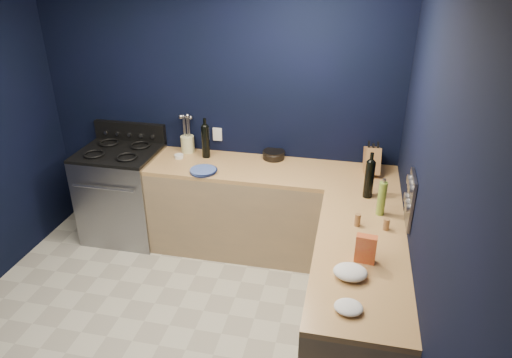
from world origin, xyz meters
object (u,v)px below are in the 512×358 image
(gas_range, at_px, (124,195))
(utensil_crock, at_px, (188,144))
(plate_stack, at_px, (203,171))
(crouton_bag, at_px, (366,249))
(knife_block, at_px, (372,161))

(gas_range, xyz_separation_m, utensil_crock, (0.64, 0.24, 0.52))
(gas_range, bearing_deg, utensil_crock, 20.66)
(plate_stack, height_order, utensil_crock, utensil_crock)
(gas_range, distance_m, utensil_crock, 0.86)
(plate_stack, relative_size, utensil_crock, 1.44)
(gas_range, distance_m, crouton_bag, 2.75)
(utensil_crock, height_order, crouton_bag, crouton_bag)
(utensil_crock, distance_m, knife_block, 1.79)
(gas_range, height_order, utensil_crock, utensil_crock)
(plate_stack, distance_m, crouton_bag, 1.80)
(utensil_crock, bearing_deg, knife_block, -3.58)
(utensil_crock, bearing_deg, plate_stack, -55.41)
(plate_stack, bearing_deg, gas_range, 168.60)
(gas_range, relative_size, plate_stack, 3.85)
(gas_range, xyz_separation_m, knife_block, (2.43, 0.13, 0.56))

